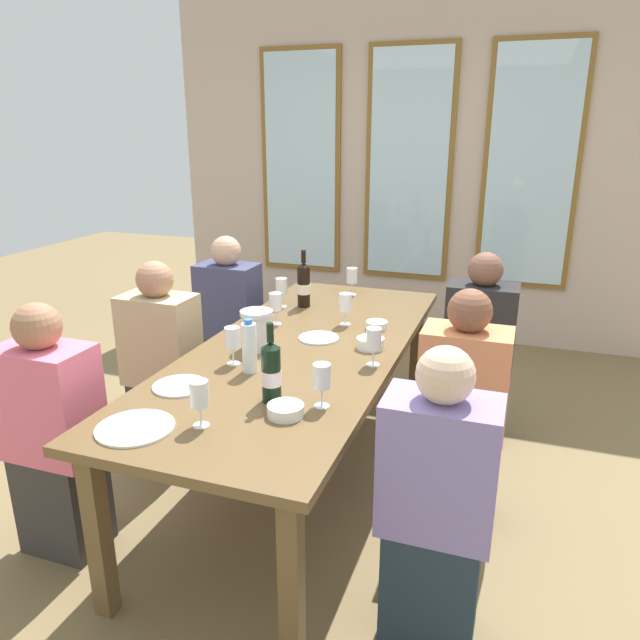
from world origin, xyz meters
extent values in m
plane|color=olive|center=(0.00, 0.00, 0.00)|extent=(12.00, 12.00, 0.00)
cube|color=#C3AC9A|center=(0.00, 2.52, 1.45)|extent=(4.15, 0.06, 2.90)
cube|color=brown|center=(-0.95, 2.47, 1.45)|extent=(0.72, 0.03, 1.88)
cube|color=silver|center=(-0.95, 2.46, 1.45)|extent=(0.64, 0.01, 1.80)
cube|color=brown|center=(0.00, 2.47, 1.45)|extent=(0.72, 0.03, 1.88)
cube|color=silver|center=(0.00, 2.46, 1.45)|extent=(0.64, 0.01, 1.80)
cube|color=brown|center=(0.95, 2.47, 1.45)|extent=(0.72, 0.03, 1.88)
cube|color=silver|center=(0.95, 2.46, 1.45)|extent=(0.64, 0.01, 1.80)
cube|color=brown|center=(0.00, 0.00, 0.72)|extent=(0.95, 2.35, 0.04)
cube|color=brown|center=(-0.38, -1.08, 0.35)|extent=(0.07, 0.07, 0.70)
cube|color=brown|center=(0.38, -1.08, 0.35)|extent=(0.07, 0.07, 0.70)
cube|color=brown|center=(-0.38, 1.08, 0.35)|extent=(0.07, 0.07, 0.70)
cube|color=brown|center=(0.38, 1.08, 0.35)|extent=(0.07, 0.07, 0.70)
cylinder|color=white|center=(-0.30, -0.61, 0.74)|extent=(0.22, 0.22, 0.01)
cylinder|color=white|center=(-0.25, -0.97, 0.74)|extent=(0.28, 0.28, 0.01)
cylinder|color=white|center=(0.04, 0.13, 0.74)|extent=(0.20, 0.20, 0.01)
cylinder|color=silver|center=(-0.19, -0.10, 0.82)|extent=(0.14, 0.14, 0.17)
cylinder|color=silver|center=(-0.19, -0.10, 0.92)|extent=(0.16, 0.16, 0.02)
cylinder|color=black|center=(0.11, -0.60, 0.85)|extent=(0.08, 0.07, 0.22)
cone|color=black|center=(0.11, -0.60, 0.97)|extent=(0.08, 0.07, 0.02)
cylinder|color=black|center=(0.11, -0.60, 1.02)|extent=(0.03, 0.03, 0.08)
cylinder|color=silver|center=(0.11, -0.60, 0.84)|extent=(0.08, 0.08, 0.06)
cylinder|color=black|center=(-0.23, 0.64, 0.86)|extent=(0.08, 0.07, 0.24)
cone|color=black|center=(-0.23, 0.64, 0.99)|extent=(0.08, 0.07, 0.02)
cylinder|color=black|center=(-0.23, 0.64, 1.04)|extent=(0.03, 0.03, 0.08)
cylinder|color=white|center=(-0.23, 0.64, 0.85)|extent=(0.08, 0.08, 0.06)
cylinder|color=white|center=(0.32, 0.09, 0.77)|extent=(0.13, 0.13, 0.05)
cylinder|color=white|center=(0.28, 0.38, 0.76)|extent=(0.11, 0.11, 0.04)
cylinder|color=white|center=(0.21, -0.70, 0.76)|extent=(0.14, 0.14, 0.04)
cylinder|color=white|center=(-0.10, -0.37, 0.85)|extent=(0.06, 0.06, 0.22)
cylinder|color=blue|center=(-0.10, -0.37, 0.97)|extent=(0.04, 0.04, 0.02)
cylinder|color=white|center=(0.10, 0.39, 0.74)|extent=(0.06, 0.06, 0.00)
cylinder|color=white|center=(0.10, 0.39, 0.78)|extent=(0.01, 0.01, 0.07)
cylinder|color=white|center=(0.10, 0.39, 0.87)|extent=(0.07, 0.07, 0.09)
cylinder|color=beige|center=(0.10, 0.39, 0.84)|extent=(0.06, 0.06, 0.03)
cylinder|color=white|center=(-0.21, -0.31, 0.74)|extent=(0.06, 0.06, 0.00)
cylinder|color=white|center=(-0.21, -0.31, 0.78)|extent=(0.01, 0.01, 0.07)
cylinder|color=white|center=(-0.21, -0.31, 0.87)|extent=(0.07, 0.07, 0.09)
cylinder|color=white|center=(-0.05, -0.87, 0.74)|extent=(0.06, 0.06, 0.00)
cylinder|color=white|center=(-0.05, -0.87, 0.78)|extent=(0.01, 0.01, 0.07)
cylinder|color=white|center=(-0.05, -0.87, 0.87)|extent=(0.07, 0.07, 0.09)
cylinder|color=white|center=(-0.25, 0.27, 0.74)|extent=(0.06, 0.06, 0.00)
cylinder|color=white|center=(-0.25, 0.27, 0.78)|extent=(0.01, 0.01, 0.07)
cylinder|color=white|center=(-0.25, 0.27, 0.87)|extent=(0.07, 0.07, 0.09)
cylinder|color=white|center=(-0.03, 0.97, 0.74)|extent=(0.06, 0.06, 0.00)
cylinder|color=white|center=(-0.03, 0.97, 0.78)|extent=(0.01, 0.01, 0.07)
cylinder|color=white|center=(-0.03, 0.97, 0.87)|extent=(0.07, 0.07, 0.09)
cylinder|color=#590C19|center=(-0.03, 0.97, 0.83)|extent=(0.06, 0.06, 0.02)
cylinder|color=white|center=(0.39, -0.11, 0.74)|extent=(0.06, 0.06, 0.00)
cylinder|color=white|center=(0.39, -0.11, 0.78)|extent=(0.01, 0.01, 0.07)
cylinder|color=white|center=(0.39, -0.11, 0.87)|extent=(0.07, 0.07, 0.09)
cylinder|color=white|center=(-0.35, 0.58, 0.74)|extent=(0.06, 0.06, 0.00)
cylinder|color=white|center=(-0.35, 0.58, 0.78)|extent=(0.01, 0.01, 0.07)
cylinder|color=white|center=(-0.35, 0.58, 0.87)|extent=(0.07, 0.07, 0.09)
cylinder|color=white|center=(0.31, -0.58, 0.74)|extent=(0.06, 0.06, 0.00)
cylinder|color=white|center=(0.31, -0.58, 0.78)|extent=(0.01, 0.01, 0.07)
cylinder|color=white|center=(0.31, -0.58, 0.87)|extent=(0.07, 0.07, 0.09)
cylinder|color=#590C19|center=(0.31, -0.58, 0.84)|extent=(0.06, 0.06, 0.03)
cube|color=#302E35|center=(-0.79, -0.03, 0.23)|extent=(0.32, 0.24, 0.45)
cube|color=tan|center=(-0.79, -0.03, 0.69)|extent=(0.38, 0.24, 0.48)
sphere|color=#A47458|center=(-0.79, -0.03, 1.02)|extent=(0.19, 0.19, 0.19)
cube|color=#262B32|center=(0.79, -0.05, 0.23)|extent=(0.32, 0.24, 0.45)
cube|color=#E18252|center=(0.79, -0.05, 0.69)|extent=(0.38, 0.24, 0.48)
sphere|color=brown|center=(0.79, -0.05, 1.02)|extent=(0.19, 0.19, 0.19)
cube|color=#373231|center=(-0.79, -0.82, 0.23)|extent=(0.32, 0.24, 0.45)
cube|color=#EE6A86|center=(-0.79, -0.82, 0.69)|extent=(0.38, 0.24, 0.48)
sphere|color=#9E6B4C|center=(-0.79, -0.82, 1.02)|extent=(0.19, 0.19, 0.19)
cube|color=#21303C|center=(0.79, -0.77, 0.23)|extent=(0.32, 0.24, 0.45)
cube|color=#8575B8|center=(0.79, -0.77, 0.69)|extent=(0.38, 0.24, 0.48)
sphere|color=beige|center=(0.79, -0.77, 1.02)|extent=(0.19, 0.19, 0.19)
cube|color=#2F213D|center=(-0.79, 0.74, 0.23)|extent=(0.32, 0.24, 0.45)
cube|color=#3C3E61|center=(-0.79, 0.74, 0.69)|extent=(0.38, 0.24, 0.48)
sphere|color=tan|center=(-0.79, 0.74, 1.02)|extent=(0.19, 0.19, 0.19)
cube|color=#323139|center=(0.79, 0.76, 0.23)|extent=(0.32, 0.24, 0.45)
cube|color=#252426|center=(0.79, 0.76, 0.69)|extent=(0.38, 0.24, 0.48)
sphere|color=brown|center=(0.79, 0.76, 1.02)|extent=(0.19, 0.19, 0.19)
camera|label=1|loc=(0.99, -2.53, 1.76)|focal=33.44mm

